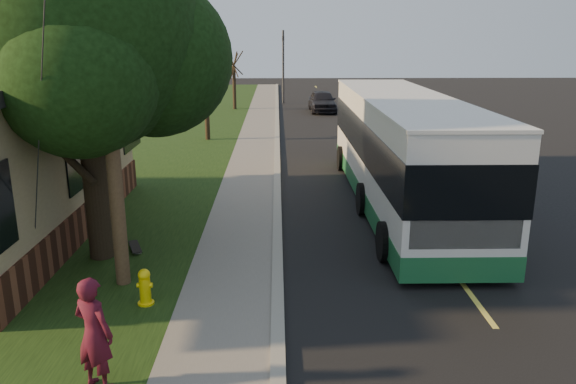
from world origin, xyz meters
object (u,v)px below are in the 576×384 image
Objects in this scene: dumpster at (23,184)px; bare_tree_near at (206,98)px; bare_tree_far at (234,81)px; skateboard_main at (135,247)px; traffic_signal at (283,62)px; distant_car at (322,101)px; utility_pole at (105,65)px; transit_bus at (402,148)px; skateboarder at (94,334)px; leafy_tree at (85,36)px; fire_hydrant at (145,287)px.

bare_tree_near is at bearing 68.43° from dumpster.
dumpster is at bearing -101.96° from bare_tree_far.
dumpster is at bearing 137.86° from skateboard_main.
traffic_signal is 1.27× the size of distant_car.
utility_pole is 33.26m from traffic_signal.
skateboard_main is (-0.02, -15.07, -2.02)m from bare_tree_near.
traffic_signal reaches higher than skateboard_main.
transit_bus is 7.05× the size of skateboarder.
leafy_tree is 1.94× the size of bare_tree_far.
transit_bus is at bearing 27.68° from leafy_tree.
leafy_tree is 27.56m from bare_tree_far.
skateboard_main is 0.51× the size of dumpster.
skateboard_main is at bearing 23.33° from leafy_tree.
bare_tree_far reaches higher than transit_bus.
utility_pole is at bearing -89.34° from bare_tree_near.
fire_hydrant is 34.25m from traffic_signal.
distant_car is at bearing 63.41° from dumpster.
traffic_signal is 28.49m from dumpster.
skateboarder is at bearing -80.68° from utility_pole.
skateboarder is (-6.55, -9.55, -0.85)m from transit_bus.
dumpster is (-3.72, 4.24, -4.44)m from leafy_tree.
skateboarder reaches higher than fire_hydrant.
skateboarder is (0.30, -32.70, -1.04)m from bare_tree_far.
distant_car is at bearing 78.77° from fire_hydrant.
skateboarder is at bearing -81.68° from skateboard_main.
bare_tree_near is at bearing -92.39° from bare_tree_far.
utility_pole reaches higher than leafy_tree.
utility_pole is 5.00× the size of dumpster.
bare_tree_far is 23.66m from dumpster.
leafy_tree is 27.64m from distant_car.
utility_pole is at bearing -62.40° from leafy_tree.
leafy_tree reaches higher than distant_car.
skateboard_main is (-0.82, 5.62, -0.83)m from skateboarder.
distant_car is (2.64, -5.07, -2.43)m from traffic_signal.
utility_pole is 8.43m from dumpster.
leafy_tree is 6.96m from skateboarder.
utility_pole is 5.08× the size of skateboarder.
fire_hydrant is 3.08m from skateboard_main.
bare_tree_near is 13.35m from transit_bus.
utility_pole reaches higher than traffic_signal.
bare_tree_near reaches higher than dumpster.
bare_tree_far reaches higher than distant_car.
transit_bus is at bearing -82.96° from traffic_signal.
leafy_tree is 8.45× the size of skateboard_main.
utility_pole reaches higher than skateboarder.
distant_car is (11.04, 22.05, 0.01)m from dumpster.
traffic_signal is at bearing 83.42° from utility_pole.
bare_tree_near is 2.37× the size of dumpster.
fire_hydrant is at bearing -65.74° from skateboarder.
dumpster is at bearing 179.87° from transit_bus.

